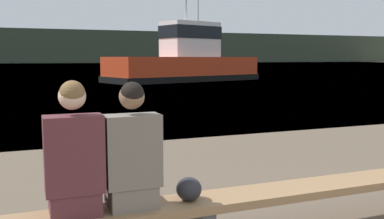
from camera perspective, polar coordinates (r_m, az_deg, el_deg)
The scene contains 8 objects.
water_surface at distance 127.83m, azimuth -20.58°, elevation 5.78°, with size 240.00×240.00×0.00m, color #5684A3.
far_shoreline at distance 138.26m, azimuth -20.74°, elevation 7.89°, with size 600.00×12.00×9.96m, color #384233.
bench_main at distance 3.60m, azimuth 1.22°, elevation -13.11°, with size 5.75×0.40×0.45m.
person_left at distance 3.23m, azimuth -15.47°, elevation -6.40°, with size 0.41×0.39×0.99m.
person_right at distance 3.30m, azimuth -8.00°, elevation -6.11°, with size 0.41×0.39×0.97m.
shopping_bag at distance 3.51m, azimuth -0.42°, elevation -10.54°, with size 0.21×0.22×0.19m.
tugboat_red at distance 29.73m, azimuth -0.85°, elevation 6.30°, with size 11.70×6.83×6.35m.
moored_sailboat at distance 42.35m, azimuth 1.47°, elevation 5.44°, with size 10.22×5.47×8.61m.
Camera 1 is at (-2.17, -0.81, 1.60)m, focal length 40.00 mm.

